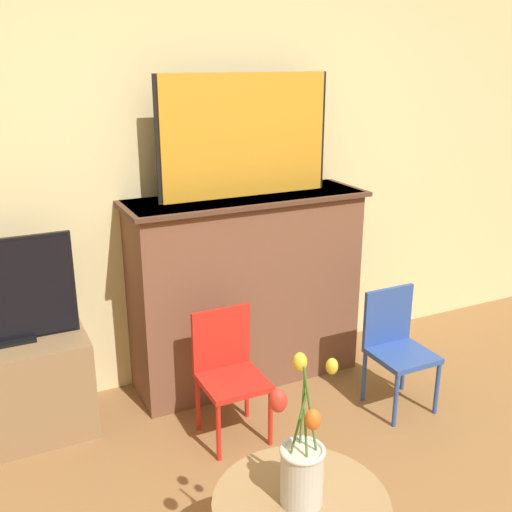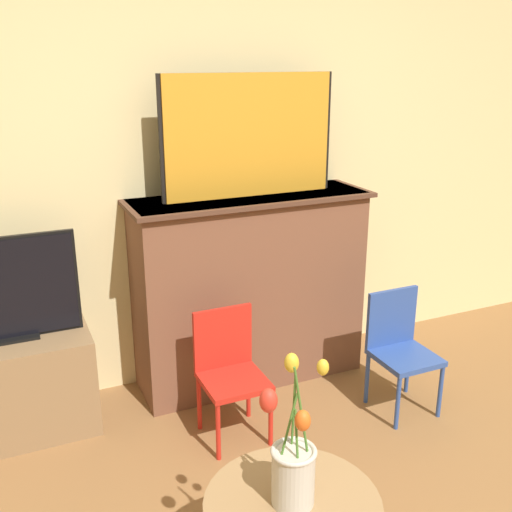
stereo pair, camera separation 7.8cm
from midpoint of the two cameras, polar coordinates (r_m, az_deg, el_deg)
wall_back at (r=3.52m, az=-3.64°, el=9.58°), size 8.00×0.06×2.70m
fireplace_mantel at (r=3.56m, az=0.05°, el=-3.05°), size 1.40×0.46×1.14m
painting at (r=3.34m, az=0.04°, el=11.37°), size 1.01×0.03×0.67m
tv_stand at (r=3.40m, az=-21.13°, el=-11.46°), size 0.76×0.44×0.53m
tv_monitor at (r=3.19m, az=-22.22°, el=-3.12°), size 0.71×0.12×0.54m
chair_red at (r=3.12m, az=-1.83°, el=-10.51°), size 0.32×0.32×0.67m
chair_blue at (r=3.45m, az=14.14°, el=-8.14°), size 0.32×0.32×0.67m
vase_tulips at (r=2.04m, az=4.67°, el=-19.14°), size 0.21×0.19×0.52m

